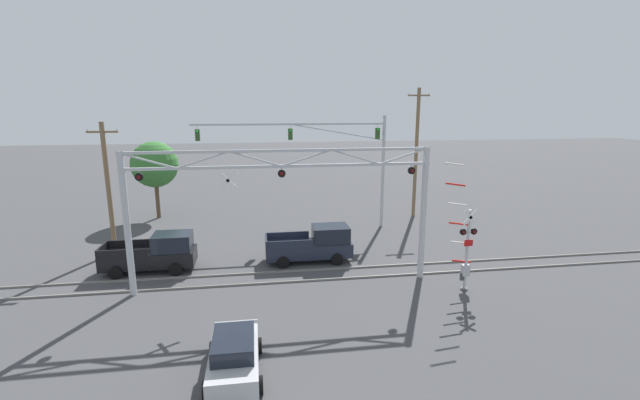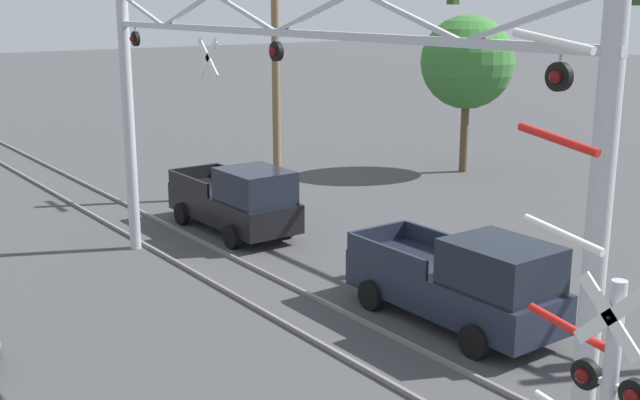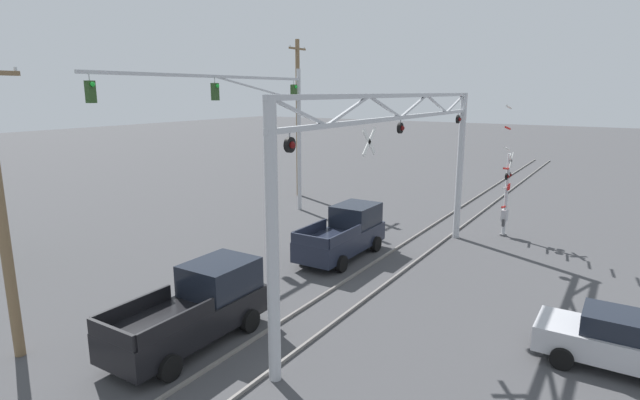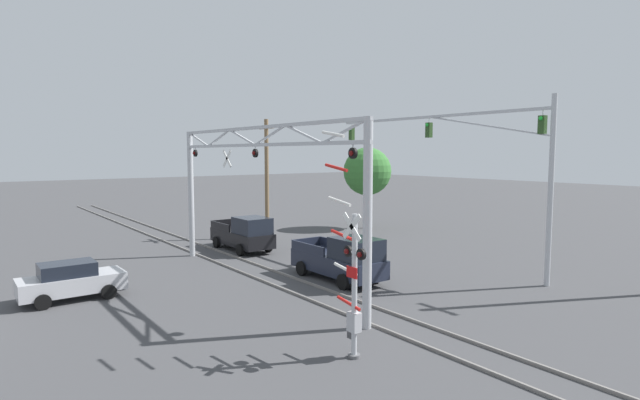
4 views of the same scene
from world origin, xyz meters
TOP-DOWN VIEW (x-y plane):
  - rail_track_near at (0.00, 13.67)m, footprint 80.00×0.08m
  - rail_track_far at (0.00, 15.10)m, footprint 80.00×0.08m
  - crossing_gantry at (-0.01, 13.38)m, footprint 15.07×0.31m
  - crossing_signal_mast at (8.84, 11.46)m, footprint 1.92×0.35m
  - traffic_signal_span at (4.74, 23.35)m, footprint 13.93×0.39m
  - pickup_truck_lead at (2.04, 16.69)m, footprint 5.07×2.08m
  - pickup_truck_following at (-6.95, 16.50)m, footprint 4.99×2.08m
  - sedan_waiting at (-2.19, 6.14)m, footprint 1.90×3.89m
  - utility_pole_left at (-10.20, 20.03)m, footprint 1.80×0.28m
  - background_tree_beyond_span at (-9.28, 28.50)m, footprint 3.71×3.71m

SIDE VIEW (x-z plane):
  - rail_track_near at x=0.00m, z-range 0.00..0.10m
  - rail_track_far at x=0.00m, z-range 0.00..0.10m
  - sedan_waiting at x=-2.19m, z-range 0.01..1.52m
  - pickup_truck_following at x=-6.95m, z-range -0.05..2.06m
  - pickup_truck_lead at x=2.04m, z-range -0.05..2.06m
  - crossing_signal_mast at x=8.84m, z-range -1.05..5.47m
  - utility_pole_left at x=-10.20m, z-range 0.14..8.29m
  - background_tree_beyond_span at x=-9.28m, z-range 1.27..7.57m
  - crossing_gantry at x=-0.01m, z-range 1.07..8.10m
  - traffic_signal_span at x=4.74m, z-range 1.70..10.08m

